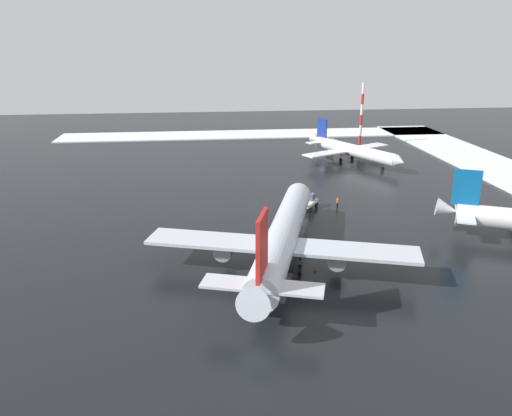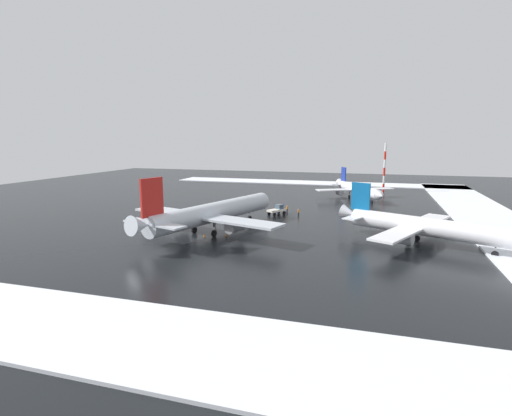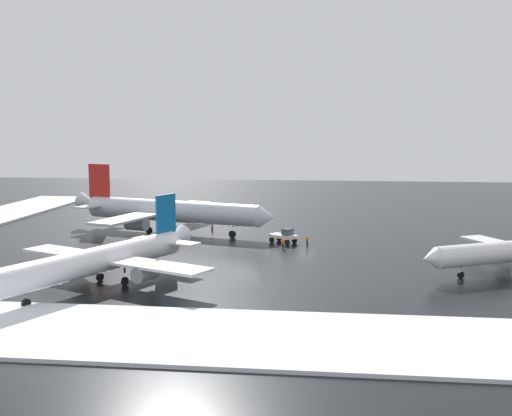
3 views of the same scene
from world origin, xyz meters
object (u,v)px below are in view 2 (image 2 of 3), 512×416
Objects in this scene: ground_crew_by_nose_gear at (287,209)px; traffic_cone_mid_line at (213,231)px; traffic_cone_near_nose at (204,235)px; ground_crew_mid_apron at (298,212)px; traffic_cone_wingtip_side at (226,235)px; airplane_parked_starboard at (212,213)px; airplane_foreground_jet at (426,227)px; airplane_distant_tail at (358,189)px; antenna_mast at (384,168)px; pushback_tug at (277,210)px; ground_crew_near_tug at (215,220)px.

ground_crew_by_nose_gear reaches higher than traffic_cone_mid_line.
ground_crew_by_nose_gear is 3.11× the size of traffic_cone_near_nose.
traffic_cone_wingtip_side is (-24.11, 9.33, -0.70)m from ground_crew_mid_apron.
airplane_foreground_jet is at bearing -70.22° from airplane_parked_starboard.
antenna_mast is (19.10, -7.87, 5.46)m from airplane_distant_tail.
pushback_tug is 2.95× the size of ground_crew_mid_apron.
airplane_foreground_jet is 35.79m from traffic_cone_wingtip_side.
traffic_cone_wingtip_side is (-4.02, 35.43, -3.05)m from airplane_foreground_jet.
airplane_distant_tail is 50.33× the size of traffic_cone_mid_line.
ground_crew_by_nose_gear is at bearing 153.63° from antenna_mast.
ground_crew_mid_apron is 21.17m from ground_crew_near_tug.
pushback_tug reaches higher than ground_crew_by_nose_gear.
traffic_cone_near_nose is 1.00× the size of traffic_cone_mid_line.
airplane_distant_tail is 32.88m from ground_crew_by_nose_gear.
ground_crew_near_tug is (5.87, 41.79, -2.36)m from airplane_foreground_jet.
traffic_cone_wingtip_side is at bearing -102.93° from airplane_parked_starboard.
traffic_cone_wingtip_side is at bearing -122.89° from traffic_cone_mid_line.
airplane_distant_tail is (54.30, -25.42, -1.05)m from airplane_parked_starboard.
antenna_mast reaches higher than pushback_tug.
airplane_distant_tail is 59.82m from traffic_cone_mid_line.
airplane_distant_tail is 34.71m from ground_crew_mid_apron.
airplane_distant_tail reaches higher than traffic_cone_near_nose.
ground_crew_by_nose_gear reaches higher than traffic_cone_wingtip_side.
airplane_parked_starboard is at bearing -166.73° from pushback_tug.
airplane_distant_tail is at bearing 5.35° from pushback_tug.
airplane_foreground_jet is at bearing -159.24° from ground_crew_mid_apron.
ground_crew_mid_apron is 1.00× the size of ground_crew_near_tug.
airplane_distant_tail is at bearing -107.98° from ground_crew_near_tug.
airplane_parked_starboard is at bearing 7.93° from ground_crew_by_nose_gear.
traffic_cone_wingtip_side is (-9.90, -6.35, -0.70)m from ground_crew_near_tug.
ground_crew_by_nose_gear is (-28.74, 15.84, -1.97)m from airplane_distant_tail.
ground_crew_mid_apron is (20.09, 26.11, -2.36)m from airplane_foreground_jet.
pushback_tug reaches higher than traffic_cone_near_nose.
airplane_foreground_jet is at bearing -83.53° from traffic_cone_wingtip_side.
ground_crew_mid_apron is at bearing -13.88° from airplane_parked_starboard.
airplane_parked_starboard is 23.30× the size of ground_crew_near_tug.
airplane_parked_starboard is 25.72m from ground_crew_mid_apron.
ground_crew_mid_apron is at bearing 158.67° from antenna_mast.
airplane_parked_starboard is at bearing 113.85° from traffic_cone_mid_line.
airplane_parked_starboard is 3.73m from traffic_cone_mid_line.
antenna_mast is 30.55× the size of traffic_cone_wingtip_side.
ground_crew_mid_apron is 0.10× the size of antenna_mast.
ground_crew_near_tug is 3.11× the size of traffic_cone_near_nose.
ground_crew_near_tug is (-17.89, 12.08, 0.00)m from ground_crew_by_nose_gear.
traffic_cone_wingtip_side is at bearing 127.20° from ground_crew_mid_apron.
traffic_cone_wingtip_side is (-2.23, -3.85, -3.72)m from airplane_parked_starboard.
ground_crew_by_nose_gear is (3.67, 3.60, 0.00)m from ground_crew_mid_apron.
antenna_mast is 81.56m from traffic_cone_wingtip_side.
ground_crew_near_tug is at bearing 35.27° from airplane_parked_starboard.
traffic_cone_near_nose is (-77.01, 33.37, -8.13)m from antenna_mast.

